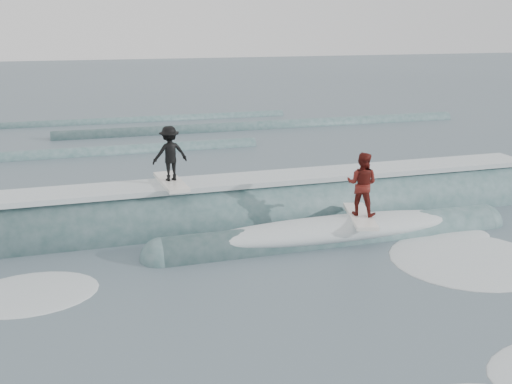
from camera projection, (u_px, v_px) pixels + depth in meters
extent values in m
plane|color=#3F525C|center=(297.00, 280.00, 12.50)|extent=(160.00, 160.00, 0.00)
cylinder|color=#365A5B|center=(246.00, 219.00, 16.33)|extent=(18.24, 2.18, 2.18)
sphere|color=#365A5B|center=(511.00, 193.00, 18.82)|extent=(2.18, 2.18, 2.18)
cylinder|color=#365A5B|center=(335.00, 240.00, 14.80)|extent=(9.00, 1.06, 1.06)
sphere|color=#365A5B|center=(162.00, 259.00, 13.57)|extent=(1.06, 1.06, 1.06)
sphere|color=#365A5B|center=(482.00, 223.00, 16.03)|extent=(1.06, 1.06, 1.06)
cube|color=silver|center=(246.00, 180.00, 16.00)|extent=(18.00, 1.30, 0.14)
ellipsoid|color=silver|center=(336.00, 229.00, 14.72)|extent=(7.60, 1.30, 0.60)
cube|color=white|center=(171.00, 182.00, 15.39)|extent=(0.72, 2.04, 0.10)
imported|color=black|center=(170.00, 153.00, 15.17)|extent=(1.02, 0.69, 1.47)
cube|color=white|center=(360.00, 216.00, 14.82)|extent=(1.06, 2.07, 0.10)
imported|color=#591510|center=(362.00, 184.00, 14.57)|extent=(1.01, 0.99, 1.65)
ellipsoid|color=silver|center=(30.00, 294.00, 11.85)|extent=(2.94, 2.01, 0.10)
ellipsoid|color=silver|center=(467.00, 259.00, 13.58)|extent=(4.25, 2.90, 0.10)
ellipsoid|color=silver|center=(458.00, 235.00, 15.10)|extent=(1.80, 1.23, 0.10)
cylinder|color=#365A5B|center=(268.00, 128.00, 30.42)|extent=(22.00, 0.80, 0.80)
cylinder|color=#365A5B|center=(95.00, 124.00, 31.68)|extent=(22.00, 0.60, 0.60)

